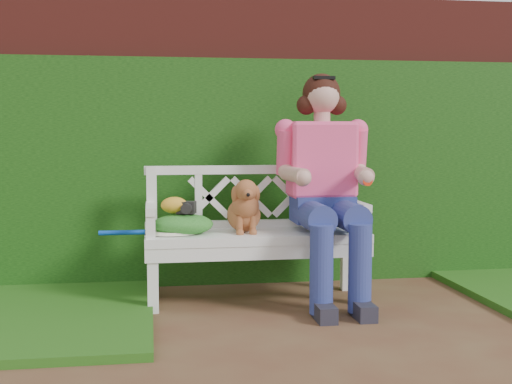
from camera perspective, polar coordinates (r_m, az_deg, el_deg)
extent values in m
plane|color=#552E1F|center=(3.84, 8.52, -12.56)|extent=(60.00, 60.00, 0.00)
cube|color=maroon|center=(5.51, 2.77, 4.46)|extent=(10.00, 0.30, 2.20)
cube|color=#286218|center=(5.30, 3.23, 1.72)|extent=(10.00, 0.18, 1.70)
cube|color=black|center=(4.55, -5.83, -1.28)|extent=(0.14, 0.12, 0.08)
ellipsoid|color=gold|center=(4.56, -6.84, -1.09)|extent=(0.20, 0.17, 0.11)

